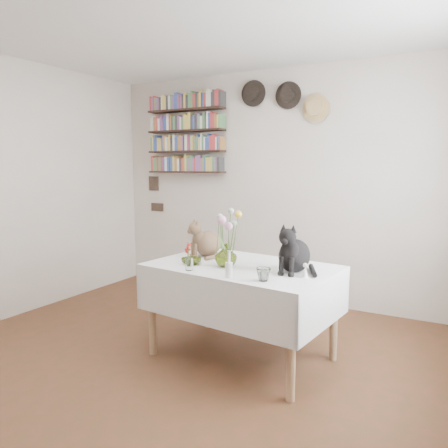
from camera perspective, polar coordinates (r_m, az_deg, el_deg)
The scene contains 14 objects.
room at distance 2.87m, azimuth -10.89°, elevation 2.94°, with size 4.08×4.58×2.58m.
dining_table at distance 3.36m, azimuth 2.34°, elevation -8.38°, with size 1.45×1.02×0.73m.
tabby_cat at distance 3.62m, azimuth -2.09°, elevation -1.70°, with size 0.21×0.27×0.32m, color brown, non-canonical shape.
black_cat at distance 3.13m, azimuth 9.20°, elevation -2.95°, with size 0.24×0.30×0.36m, color black, non-canonical shape.
flower_vase at distance 3.25m, azimuth 0.24°, elevation -4.10°, with size 0.17×0.17×0.17m, color #98AD39.
green_bowl at distance 3.35m, azimuth -4.30°, elevation -4.88°, with size 0.15×0.15×0.05m, color #98AD39.
drinking_glass at distance 2.88m, azimuth 5.18°, elevation -6.57°, with size 0.10×0.10×0.09m, color white.
candlestick at distance 2.95m, azimuth 0.64°, elevation -5.81°, with size 0.05×0.05×0.18m.
berry_jar at distance 3.15m, azimuth -4.57°, elevation -4.25°, with size 0.06×0.06×0.23m.
porcelain_figurine at distance 3.00m, azimuth 10.55°, elevation -6.08°, with size 0.05×0.05×0.10m.
flower_bouquet at distance 3.22m, azimuth 0.34°, elevation 0.35°, with size 0.17×0.13×0.39m.
bookshelf_unit at distance 5.26m, azimuth -4.99°, elevation 11.61°, with size 1.00×0.16×0.91m.
wall_hats at distance 4.75m, azimuth 7.88°, elevation 15.92°, with size 0.98×0.09×0.48m.
wall_art_plaques at distance 5.63m, azimuth -8.97°, elevation 3.98°, with size 0.21×0.02×0.44m.
Camera 1 is at (1.84, -2.19, 1.48)m, focal length 35.00 mm.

